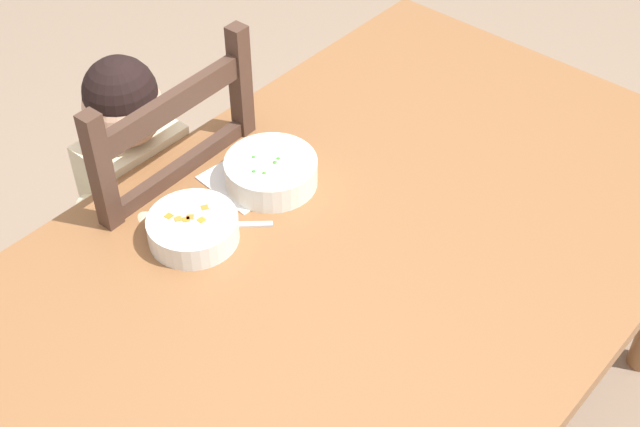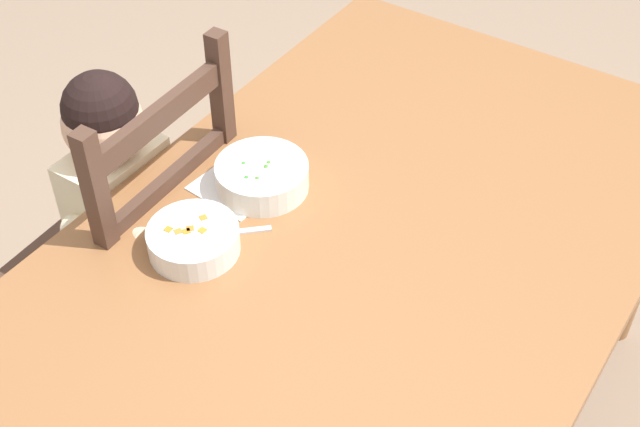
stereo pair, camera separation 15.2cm
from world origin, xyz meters
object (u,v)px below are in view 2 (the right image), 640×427
dining_chair (139,254)px  dining_table (367,260)px  child_figure (128,204)px  spoon (223,233)px  bowl_of_peas (262,176)px  bowl_of_carrots (193,239)px

dining_chair → dining_table: bearing=-77.2°
child_figure → spoon: child_figure is taller
bowl_of_peas → spoon: bowl_of_peas is taller
child_figure → dining_table: bearing=-77.0°
dining_chair → spoon: size_ratio=8.71×
dining_chair → bowl_of_carrots: size_ratio=5.75×
bowl_of_peas → spoon: 0.16m
dining_chair → bowl_of_carrots: dining_chair is taller
child_figure → bowl_of_peas: child_figure is taller
child_figure → spoon: (-0.05, -0.31, 0.12)m
bowl_of_peas → dining_chair: bearing=109.8°
child_figure → bowl_of_carrots: (-0.11, -0.29, 0.14)m
child_figure → bowl_of_peas: 0.34m
dining_table → spoon: bearing=127.0°
dining_chair → spoon: 0.42m
dining_table → bowl_of_peas: 0.27m
dining_chair → child_figure: dining_chair is taller
dining_chair → bowl_of_peas: (0.11, -0.30, 0.30)m
spoon → bowl_of_peas: bearing=6.8°
dining_table → dining_chair: size_ratio=1.55×
bowl_of_carrots → spoon: bearing=-16.7°
spoon → child_figure: bearing=81.5°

